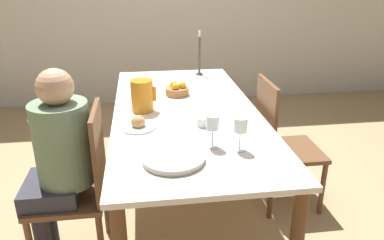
% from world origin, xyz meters
% --- Properties ---
extents(ground_plane, '(20.00, 20.00, 0.00)m').
position_xyz_m(ground_plane, '(0.00, 0.00, 0.00)').
color(ground_plane, tan).
extents(dining_table, '(0.95, 2.06, 0.74)m').
position_xyz_m(dining_table, '(0.00, 0.00, 0.65)').
color(dining_table, silver).
rests_on(dining_table, ground_plane).
extents(chair_person_side, '(0.42, 0.42, 0.93)m').
position_xyz_m(chair_person_side, '(-0.66, -0.44, 0.48)').
color(chair_person_side, brown).
rests_on(chair_person_side, ground_plane).
extents(chair_opposite, '(0.42, 0.42, 0.93)m').
position_xyz_m(chair_opposite, '(0.66, -0.07, 0.48)').
color(chair_opposite, brown).
rests_on(chair_opposite, ground_plane).
extents(person_seated, '(0.39, 0.41, 1.16)m').
position_xyz_m(person_seated, '(-0.75, -0.45, 0.68)').
color(person_seated, '#33333D').
rests_on(person_seated, ground_plane).
extents(red_pitcher, '(0.17, 0.14, 0.21)m').
position_xyz_m(red_pitcher, '(-0.28, 0.01, 0.84)').
color(red_pitcher, orange).
rests_on(red_pitcher, dining_table).
extents(wine_glass_water, '(0.07, 0.07, 0.18)m').
position_xyz_m(wine_glass_water, '(0.20, -0.63, 0.87)').
color(wine_glass_water, white).
rests_on(wine_glass_water, dining_table).
extents(wine_glass_juice, '(0.07, 0.07, 0.18)m').
position_xyz_m(wine_glass_juice, '(0.07, -0.58, 0.87)').
color(wine_glass_juice, white).
rests_on(wine_glass_juice, dining_table).
extents(teacup_near_person, '(0.13, 0.13, 0.06)m').
position_xyz_m(teacup_near_person, '(0.07, -0.31, 0.76)').
color(teacup_near_person, silver).
rests_on(teacup_near_person, dining_table).
extents(serving_tray, '(0.31, 0.31, 0.03)m').
position_xyz_m(serving_tray, '(-0.15, -0.71, 0.75)').
color(serving_tray, '#B7B2A8').
rests_on(serving_tray, dining_table).
extents(bread_plate, '(0.21, 0.21, 0.08)m').
position_xyz_m(bread_plate, '(-0.32, -0.27, 0.76)').
color(bread_plate, silver).
rests_on(bread_plate, dining_table).
extents(fruit_bowl, '(0.18, 0.18, 0.10)m').
position_xyz_m(fruit_bowl, '(-0.02, 0.32, 0.78)').
color(fruit_bowl, '#9E6B3D').
rests_on(fruit_bowl, dining_table).
extents(candlestick_tall, '(0.06, 0.06, 0.39)m').
position_xyz_m(candlestick_tall, '(0.23, 0.86, 0.89)').
color(candlestick_tall, '#4C4238').
rests_on(candlestick_tall, dining_table).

